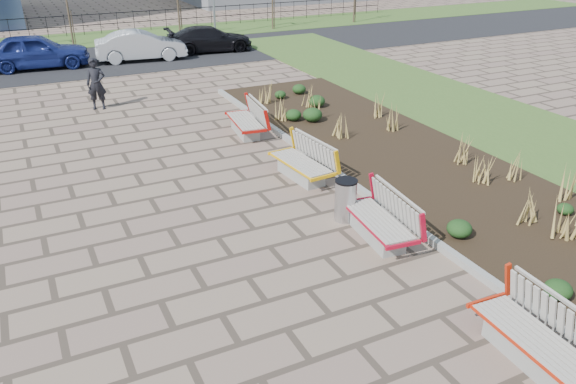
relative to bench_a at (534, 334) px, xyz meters
name	(u,v)px	position (x,y,z in m)	size (l,w,h in m)	color
ground	(287,329)	(-3.00, 2.28, -0.50)	(120.00, 120.00, 0.00)	#756250
planting_bed	(408,159)	(3.25, 7.28, -0.45)	(4.50, 18.00, 0.10)	black
planting_curb	(337,173)	(0.92, 7.28, -0.42)	(0.16, 18.00, 0.15)	gray
grass_verge_near	(530,135)	(8.00, 7.28, -0.48)	(5.00, 38.00, 0.04)	#33511E
grass_verge_far	(70,41)	(-3.00, 30.28, -0.48)	(80.00, 5.00, 0.04)	#33511E
road	(86,62)	(-3.00, 24.28, -0.49)	(80.00, 7.00, 0.02)	black
bench_a	(534,334)	(0.00, 0.00, 0.00)	(0.90, 2.10, 1.00)	red
bench_b	(378,218)	(0.00, 4.08, 0.00)	(0.90, 2.10, 1.00)	#B50C25
bench_c	(301,161)	(0.00, 7.57, 0.00)	(0.90, 2.10, 1.00)	#FFB60D
bench_d	(245,119)	(0.00, 11.39, 0.00)	(0.90, 2.10, 1.00)	#B6110C
litter_bin	(345,201)	(-0.16, 5.11, -0.02)	(0.48, 0.48, 0.95)	#B2B2B7
pedestrian	(96,84)	(-3.69, 16.20, 0.41)	(0.66, 0.44, 1.82)	black
car_blue	(36,51)	(-5.15, 23.82, 0.30)	(1.84, 4.58, 1.56)	navy
car_silver	(141,46)	(-0.47, 23.43, 0.22)	(1.48, 4.26, 1.40)	#A2A5AA
car_black	(209,39)	(3.17, 23.94, 0.16)	(1.79, 4.41, 1.28)	black
tree_c	(67,7)	(-3.00, 28.78, 1.54)	(1.40, 1.40, 4.00)	#4C3D2D
tree_d	(178,1)	(3.00, 28.78, 1.54)	(1.40, 1.40, 4.00)	#4C3D2D
railing_fence	(65,26)	(-3.00, 31.78, 0.14)	(44.00, 0.10, 1.20)	black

